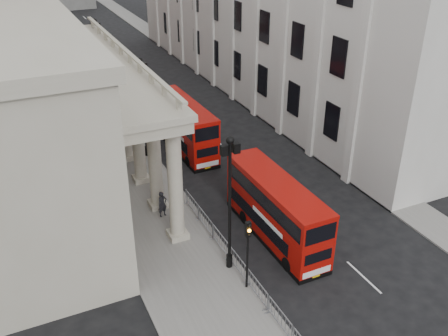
# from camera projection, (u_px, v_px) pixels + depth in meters

# --- Properties ---
(ground) EXTENTS (260.00, 260.00, 0.00)m
(ground) POSITION_uv_depth(u_px,v_px,m) (272.00, 309.00, 26.22)
(ground) COLOR black
(ground) RESTS_ON ground
(sidewalk_west) EXTENTS (6.00, 140.00, 0.12)m
(sidewalk_west) POSITION_uv_depth(u_px,v_px,m) (93.00, 119.00, 49.05)
(sidewalk_west) COLOR slate
(sidewalk_west) RESTS_ON ground
(sidewalk_east) EXTENTS (3.00, 140.00, 0.12)m
(sidewalk_east) POSITION_uv_depth(u_px,v_px,m) (243.00, 95.00, 55.21)
(sidewalk_east) COLOR slate
(sidewalk_east) RESTS_ON ground
(kerb) EXTENTS (0.20, 140.00, 0.14)m
(kerb) POSITION_uv_depth(u_px,v_px,m) (123.00, 114.00, 50.14)
(kerb) COLOR slate
(kerb) RESTS_ON ground
(portico_building) EXTENTS (9.00, 28.00, 12.00)m
(portico_building) POSITION_uv_depth(u_px,v_px,m) (10.00, 117.00, 33.86)
(portico_building) COLOR #A49E8A
(portico_building) RESTS_ON ground
(lamp_post_south) EXTENTS (1.05, 0.44, 8.32)m
(lamp_post_south) POSITION_uv_depth(u_px,v_px,m) (230.00, 196.00, 26.88)
(lamp_post_south) COLOR black
(lamp_post_south) RESTS_ON sidewalk_west
(lamp_post_mid) EXTENTS (1.05, 0.44, 8.32)m
(lamp_post_mid) POSITION_uv_depth(u_px,v_px,m) (143.00, 101.00, 39.66)
(lamp_post_mid) COLOR black
(lamp_post_mid) RESTS_ON sidewalk_west
(lamp_post_north) EXTENTS (1.05, 0.44, 8.32)m
(lamp_post_north) POSITION_uv_depth(u_px,v_px,m) (98.00, 53.00, 52.45)
(lamp_post_north) COLOR black
(lamp_post_north) RESTS_ON sidewalk_west
(traffic_light) EXTENTS (0.28, 0.33, 4.30)m
(traffic_light) POSITION_uv_depth(u_px,v_px,m) (248.00, 243.00, 26.15)
(traffic_light) COLOR black
(traffic_light) RESTS_ON sidewalk_west
(crowd_barriers) EXTENTS (0.50, 18.75, 1.10)m
(crowd_barriers) POSITION_uv_depth(u_px,v_px,m) (247.00, 276.00, 27.55)
(crowd_barriers) COLOR gray
(crowd_barriers) RESTS_ON sidewalk_west
(bus_near) EXTENTS (2.32, 9.36, 4.04)m
(bus_near) POSITION_uv_depth(u_px,v_px,m) (276.00, 208.00, 30.95)
(bus_near) COLOR #A30C07
(bus_near) RESTS_ON ground
(bus_far) EXTENTS (2.52, 9.62, 4.13)m
(bus_far) POSITION_uv_depth(u_px,v_px,m) (184.00, 125.00, 42.43)
(bus_far) COLOR #A40C07
(bus_far) RESTS_ON ground
(pedestrian_a) EXTENTS (0.76, 0.59, 1.83)m
(pedestrian_a) POSITION_uv_depth(u_px,v_px,m) (162.00, 204.00, 33.39)
(pedestrian_a) COLOR black
(pedestrian_a) RESTS_ON sidewalk_west
(pedestrian_b) EXTENTS (0.96, 0.81, 1.74)m
(pedestrian_b) POSITION_uv_depth(u_px,v_px,m) (97.00, 162.00, 38.95)
(pedestrian_b) COLOR black
(pedestrian_b) RESTS_ON sidewalk_west
(pedestrian_c) EXTENTS (1.04, 0.80, 1.89)m
(pedestrian_c) POSITION_uv_depth(u_px,v_px,m) (102.00, 143.00, 41.86)
(pedestrian_c) COLOR black
(pedestrian_c) RESTS_ON sidewalk_west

